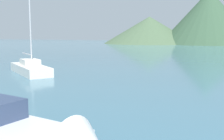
# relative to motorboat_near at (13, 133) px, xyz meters

# --- Properties ---
(motorboat_near) EXTENTS (8.21, 3.66, 2.00)m
(motorboat_near) POSITION_rel_motorboat_near_xyz_m (0.00, 0.00, 0.00)
(motorboat_near) COLOR silver
(motorboat_near) RESTS_ON ground_plane
(sailboat_inner) EXTENTS (6.19, 5.41, 8.81)m
(sailboat_inner) POSITION_rel_motorboat_near_xyz_m (-9.02, 13.11, 0.13)
(sailboat_inner) COLOR white
(sailboat_inner) RESTS_ON ground_plane
(hill_west) EXTENTS (29.93, 29.93, 8.76)m
(hill_west) POSITION_rel_motorboat_near_xyz_m (-15.11, 85.08, 4.02)
(hill_west) COLOR #4C6647
(hill_west) RESTS_ON ground_plane
(hill_central) EXTENTS (29.91, 29.91, 16.55)m
(hill_central) POSITION_rel_motorboat_near_xyz_m (3.19, 86.91, 7.91)
(hill_central) COLOR #38563D
(hill_central) RESTS_ON ground_plane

